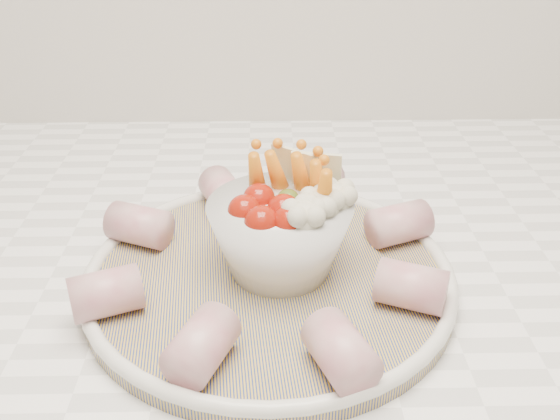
{
  "coord_description": "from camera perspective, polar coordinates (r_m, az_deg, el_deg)",
  "views": [
    {
      "loc": [
        -0.03,
        0.93,
        1.25
      ],
      "look_at": [
        -0.02,
        1.37,
        0.99
      ],
      "focal_mm": 40.0,
      "sensor_mm": 36.0,
      "label": 1
    }
  ],
  "objects": [
    {
      "name": "cured_meat_rolls",
      "position": [
        0.53,
        -1.07,
        -4.03
      ],
      "size": [
        0.31,
        0.31,
        0.04
      ],
      "color": "#B65364",
      "rests_on": "serving_platter"
    },
    {
      "name": "serving_platter",
      "position": [
        0.54,
        -0.98,
        -6.05
      ],
      "size": [
        0.34,
        0.34,
        0.02
      ],
      "color": "navy",
      "rests_on": "kitchen_counter"
    },
    {
      "name": "veggie_bowl",
      "position": [
        0.52,
        0.29,
        -1.72
      ],
      "size": [
        0.12,
        0.12,
        0.1
      ],
      "color": "white",
      "rests_on": "serving_platter"
    }
  ]
}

